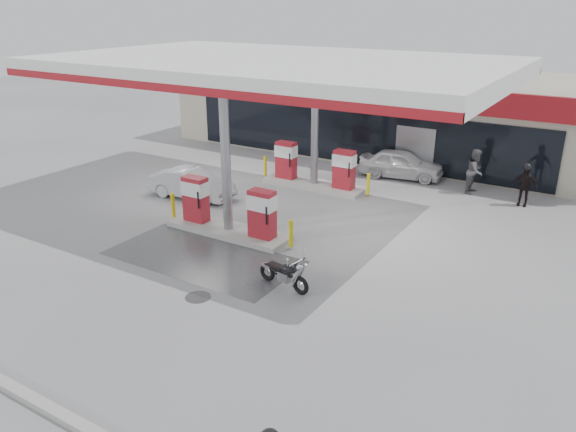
% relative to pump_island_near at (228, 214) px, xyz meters
% --- Properties ---
extents(ground, '(90.00, 90.00, 0.00)m').
position_rel_pump_island_near_xyz_m(ground, '(0.00, -2.00, -0.71)').
color(ground, gray).
rests_on(ground, ground).
extents(wet_patch, '(6.00, 3.00, 0.00)m').
position_rel_pump_island_near_xyz_m(wet_patch, '(0.50, -2.00, -0.71)').
color(wet_patch, '#4C4C4F').
rests_on(wet_patch, ground).
extents(drain_cover, '(0.70, 0.70, 0.01)m').
position_rel_pump_island_near_xyz_m(drain_cover, '(2.00, -4.00, -0.71)').
color(drain_cover, '#38383A').
rests_on(drain_cover, ground).
extents(store_building, '(22.00, 8.22, 4.00)m').
position_rel_pump_island_near_xyz_m(store_building, '(0.01, 13.94, 1.30)').
color(store_building, '#ADA591').
rests_on(store_building, ground).
extents(canopy, '(16.00, 10.02, 5.51)m').
position_rel_pump_island_near_xyz_m(canopy, '(0.00, 3.00, 4.56)').
color(canopy, silver).
rests_on(canopy, ground).
extents(pump_island_near, '(5.14, 1.30, 1.78)m').
position_rel_pump_island_near_xyz_m(pump_island_near, '(0.00, 0.00, 0.00)').
color(pump_island_near, '#9E9E99').
rests_on(pump_island_near, ground).
extents(pump_island_far, '(5.14, 1.30, 1.78)m').
position_rel_pump_island_near_xyz_m(pump_island_far, '(0.00, 6.00, 0.00)').
color(pump_island_far, '#9E9E99').
rests_on(pump_island_far, ground).
extents(parked_motorcycle, '(1.76, 0.70, 0.91)m').
position_rel_pump_island_near_xyz_m(parked_motorcycle, '(3.70, -2.31, -0.31)').
color(parked_motorcycle, black).
rests_on(parked_motorcycle, ground).
extents(sedan_white, '(3.90, 2.07, 1.26)m').
position_rel_pump_island_near_xyz_m(sedan_white, '(2.67, 9.20, -0.08)').
color(sedan_white, silver).
rests_on(sedan_white, ground).
extents(attendant, '(0.77, 0.95, 1.84)m').
position_rel_pump_island_near_xyz_m(attendant, '(6.00, 8.80, 0.21)').
color(attendant, '#535257').
rests_on(attendant, ground).
extents(hatchback_silver, '(3.64, 1.56, 1.17)m').
position_rel_pump_island_near_xyz_m(hatchback_silver, '(-3.49, 2.20, -0.13)').
color(hatchback_silver, '#AFB2B8').
rests_on(hatchback_silver, ground).
extents(parked_car_left, '(4.51, 2.20, 1.26)m').
position_rel_pump_island_near_xyz_m(parked_car_left, '(-4.50, 12.00, -0.08)').
color(parked_car_left, black).
rests_on(parked_car_left, ground).
extents(biker_walking, '(0.93, 0.39, 1.59)m').
position_rel_pump_island_near_xyz_m(biker_walking, '(8.03, 8.20, 0.09)').
color(biker_walking, black).
rests_on(biker_walking, ground).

